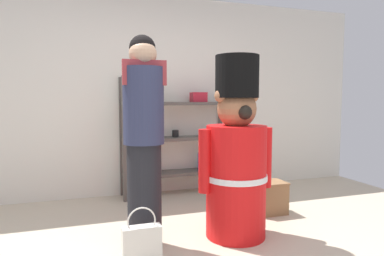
# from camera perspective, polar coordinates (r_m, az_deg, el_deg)

# --- Properties ---
(back_wall) EXTENTS (6.40, 0.12, 2.60)m
(back_wall) POSITION_cam_1_polar(r_m,az_deg,el_deg) (4.58, -8.10, 5.40)
(back_wall) COLOR silver
(back_wall) RESTS_ON ground_plane
(merchandise_shelf) EXTENTS (1.43, 0.35, 1.53)m
(merchandise_shelf) POSITION_cam_1_polar(r_m,az_deg,el_deg) (4.48, -2.59, -1.12)
(merchandise_shelf) COLOR #4C4742
(merchandise_shelf) RESTS_ON ground_plane
(teddy_bear_guard) EXTENTS (0.72, 0.56, 1.63)m
(teddy_bear_guard) POSITION_cam_1_polar(r_m,az_deg,el_deg) (3.10, 7.40, -5.13)
(teddy_bear_guard) COLOR red
(teddy_bear_guard) RESTS_ON ground_plane
(person_shopper) EXTENTS (0.35, 0.34, 1.77)m
(person_shopper) POSITION_cam_1_polar(r_m,az_deg,el_deg) (2.84, -8.06, -1.58)
(person_shopper) COLOR black
(person_shopper) RESTS_ON ground_plane
(shopping_bag) EXTENTS (0.29, 0.10, 0.45)m
(shopping_bag) POSITION_cam_1_polar(r_m,az_deg,el_deg) (2.72, -8.37, -18.71)
(shopping_bag) COLOR silver
(shopping_bag) RESTS_ON ground_plane
(display_crate) EXTENTS (0.35, 0.27, 0.35)m
(display_crate) POSITION_cam_1_polar(r_m,az_deg,el_deg) (3.90, 12.77, -11.24)
(display_crate) COLOR olive
(display_crate) RESTS_ON ground_plane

